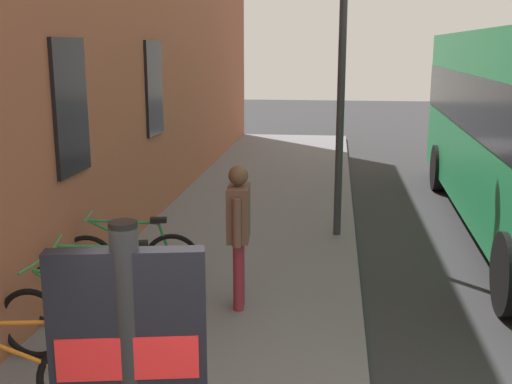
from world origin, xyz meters
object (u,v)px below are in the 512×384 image
at_px(bicycle_beside_lamp, 107,290).
at_px(bicycle_end_of_row, 130,260).
at_px(bicycle_mid_rack, 15,380).
at_px(pedestrian_by_facade, 239,222).
at_px(bicycle_far_end, 84,325).
at_px(street_lamp, 343,42).

distance_m(bicycle_beside_lamp, bicycle_end_of_row, 0.98).
relative_size(bicycle_mid_rack, bicycle_end_of_row, 0.97).
xyz_separation_m(bicycle_end_of_row, pedestrian_by_facade, (-0.36, -1.42, 0.64)).
xyz_separation_m(bicycle_beside_lamp, bicycle_end_of_row, (0.98, 0.06, 0.00)).
relative_size(bicycle_far_end, pedestrian_by_facade, 1.05).
bearing_deg(street_lamp, bicycle_beside_lamp, 146.06).
height_order(bicycle_mid_rack, bicycle_beside_lamp, same).
distance_m(bicycle_far_end, street_lamp, 5.84).
relative_size(bicycle_mid_rack, bicycle_beside_lamp, 0.99).
distance_m(bicycle_end_of_row, pedestrian_by_facade, 1.60).
bearing_deg(bicycle_end_of_row, bicycle_mid_rack, -179.80).
relative_size(bicycle_mid_rack, bicycle_far_end, 0.96).
distance_m(bicycle_beside_lamp, pedestrian_by_facade, 1.63).
distance_m(bicycle_mid_rack, bicycle_far_end, 1.05).
bearing_deg(bicycle_mid_rack, pedestrian_by_facade, -28.92).
relative_size(bicycle_beside_lamp, pedestrian_by_facade, 1.03).
height_order(bicycle_beside_lamp, street_lamp, street_lamp).
bearing_deg(bicycle_far_end, pedestrian_by_facade, -39.82).
bearing_deg(bicycle_beside_lamp, street_lamp, -33.94).
bearing_deg(bicycle_beside_lamp, bicycle_mid_rack, 178.66).
relative_size(bicycle_end_of_row, pedestrian_by_facade, 1.04).
height_order(bicycle_mid_rack, street_lamp, street_lamp).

